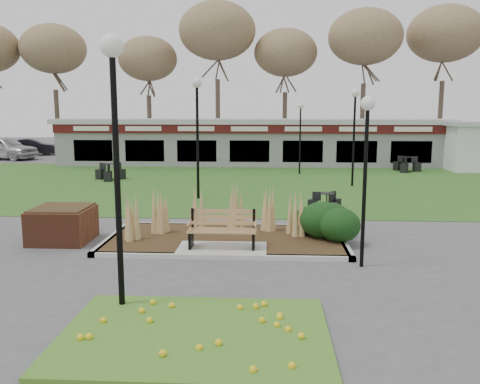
# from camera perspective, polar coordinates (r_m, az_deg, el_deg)

# --- Properties ---
(ground) EXTENTS (100.00, 100.00, 0.00)m
(ground) POSITION_cam_1_polar(r_m,az_deg,el_deg) (12.61, -2.07, -6.99)
(ground) COLOR #515154
(ground) RESTS_ON ground
(lawn) EXTENTS (34.00, 16.00, 0.02)m
(lawn) POSITION_cam_1_polar(r_m,az_deg,el_deg) (24.34, 0.50, 1.00)
(lawn) COLOR #2B5E1D
(lawn) RESTS_ON ground
(flower_bed) EXTENTS (4.20, 3.00, 0.16)m
(flower_bed) POSITION_cam_1_polar(r_m,az_deg,el_deg) (8.30, -5.06, -15.47)
(flower_bed) COLOR #357621
(flower_bed) RESTS_ON ground
(planting_bed) EXTENTS (6.75, 3.40, 1.27)m
(planting_bed) POSITION_cam_1_polar(r_m,az_deg,el_deg) (13.78, 3.74, -4.02)
(planting_bed) COLOR #372B16
(planting_bed) RESTS_ON ground
(park_bench) EXTENTS (1.70, 0.66, 0.93)m
(park_bench) POSITION_cam_1_polar(r_m,az_deg,el_deg) (12.70, -1.98, -4.13)
(park_bench) COLOR #AC784D
(park_bench) RESTS_ON ground
(brick_planter) EXTENTS (1.50, 1.50, 0.95)m
(brick_planter) POSITION_cam_1_polar(r_m,az_deg,el_deg) (14.50, -19.32, -3.42)
(brick_planter) COLOR brown
(brick_planter) RESTS_ON ground
(food_pavilion) EXTENTS (24.60, 3.40, 2.90)m
(food_pavilion) POSITION_cam_1_polar(r_m,az_deg,el_deg) (32.10, 1.17, 5.66)
(food_pavilion) COLOR gray
(food_pavilion) RESTS_ON ground
(tree_backdrop) EXTENTS (47.24, 5.24, 10.36)m
(tree_backdrop) POSITION_cam_1_polar(r_m,az_deg,el_deg) (40.35, 1.62, 16.21)
(tree_backdrop) COLOR #47382B
(tree_backdrop) RESTS_ON ground
(lamp_post_near_left) EXTENTS (0.32, 0.32, 3.82)m
(lamp_post_near_left) POSITION_cam_1_polar(r_m,az_deg,el_deg) (11.48, 14.00, 5.25)
(lamp_post_near_left) COLOR black
(lamp_post_near_left) RESTS_ON ground
(lamp_post_near_right) EXTENTS (0.40, 0.40, 4.77)m
(lamp_post_near_right) POSITION_cam_1_polar(r_m,az_deg,el_deg) (8.94, -13.91, 8.63)
(lamp_post_near_right) COLOR black
(lamp_post_near_right) RESTS_ON ground
(lamp_post_mid_left) EXTENTS (0.39, 0.39, 4.72)m
(lamp_post_mid_left) POSITION_cam_1_polar(r_m,az_deg,el_deg) (19.95, -4.83, 9.01)
(lamp_post_mid_left) COLOR black
(lamp_post_mid_left) RESTS_ON ground
(lamp_post_mid_right) EXTENTS (0.37, 0.37, 4.41)m
(lamp_post_mid_right) POSITION_cam_1_polar(r_m,az_deg,el_deg) (23.75, 12.75, 8.33)
(lamp_post_mid_right) COLOR black
(lamp_post_mid_right) RESTS_ON ground
(lamp_post_far_right) EXTENTS (0.32, 0.32, 3.85)m
(lamp_post_far_right) POSITION_cam_1_polar(r_m,az_deg,el_deg) (27.69, 6.80, 7.75)
(lamp_post_far_right) COLOR black
(lamp_post_far_right) RESTS_ON ground
(bistro_set_a) EXTENTS (1.51, 1.43, 0.81)m
(bistro_set_a) POSITION_cam_1_polar(r_m,az_deg,el_deg) (26.23, -14.41, 1.93)
(bistro_set_a) COLOR black
(bistro_set_a) RESTS_ON ground
(bistro_set_b) EXTENTS (1.20, 1.20, 0.66)m
(bistro_set_b) POSITION_cam_1_polar(r_m,az_deg,el_deg) (17.79, 9.69, -1.50)
(bistro_set_b) COLOR black
(bistro_set_b) RESTS_ON ground
(bistro_set_d) EXTENTS (1.43, 1.57, 0.84)m
(bistro_set_d) POSITION_cam_1_polar(r_m,az_deg,el_deg) (30.27, 18.17, 2.73)
(bistro_set_d) COLOR black
(bistro_set_d) RESTS_ON ground
(car_silver) EXTENTS (5.17, 3.23, 1.64)m
(car_silver) POSITION_cam_1_polar(r_m,az_deg,el_deg) (39.45, -24.92, 4.53)
(car_silver) COLOR silver
(car_silver) RESTS_ON ground
(car_black) EXTENTS (4.02, 2.42, 1.25)m
(car_black) POSITION_cam_1_polar(r_m,az_deg,el_deg) (42.16, -22.39, 4.69)
(car_black) COLOR black
(car_black) RESTS_ON ground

